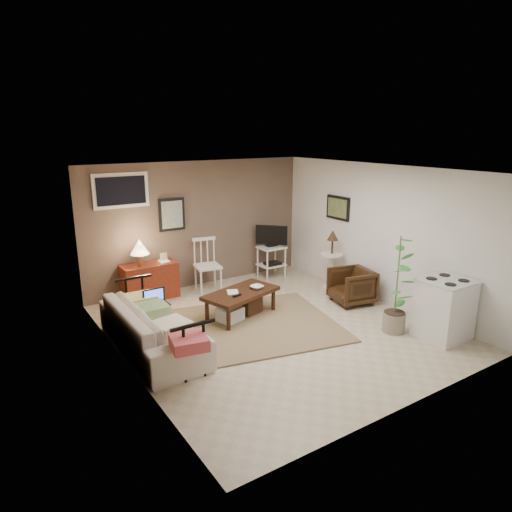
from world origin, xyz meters
TOP-DOWN VIEW (x-y plane):
  - floor at (0.00, 0.00)m, footprint 5.00×5.00m
  - art_back at (-0.55, 2.48)m, footprint 0.50×0.03m
  - art_right at (2.23, 1.05)m, footprint 0.03×0.60m
  - window at (-1.45, 2.48)m, footprint 0.96×0.03m
  - rug at (-0.32, 0.24)m, footprint 3.11×2.70m
  - coffee_table at (-0.20, 0.63)m, footprint 1.36×0.95m
  - sofa at (-1.80, 0.37)m, footprint 0.64×2.18m
  - sofa_pillows at (-1.75, 0.11)m, footprint 0.42×2.08m
  - sofa_end_rails at (-1.67, 0.37)m, footprint 0.59×2.18m
  - laptop at (-1.59, 0.74)m, footprint 0.34×0.24m
  - red_console at (-1.14, 2.26)m, footprint 0.97×0.43m
  - spindle_chair at (-0.04, 2.11)m, footprint 0.52×0.52m
  - tv_stand at (1.43, 2.10)m, footprint 0.51×0.49m
  - side_table at (1.99, 0.90)m, footprint 0.43×0.43m
  - armchair at (1.76, 0.12)m, footprint 0.74×0.77m
  - potted_plant at (1.44, -1.10)m, footprint 0.38×0.38m
  - stove at (1.88, -1.62)m, footprint 0.69×0.64m
  - bowl at (0.09, 0.60)m, footprint 0.21×0.09m
  - book_table at (-0.42, 0.68)m, footprint 0.17×0.09m
  - book_console at (-0.94, 2.23)m, footprint 0.19×0.04m

SIDE VIEW (x-z plane):
  - floor at x=0.00m, z-range 0.00..0.00m
  - rug at x=-0.32m, z-range 0.00..0.03m
  - coffee_table at x=-0.20m, z-range 0.03..0.50m
  - armchair at x=1.76m, z-range 0.00..0.67m
  - sofa_end_rails at x=-1.67m, z-range 0.00..0.73m
  - red_console at x=-1.14m, z-range -0.17..0.95m
  - sofa at x=-1.80m, z-range 0.00..0.85m
  - stove at x=1.88m, z-range 0.00..0.90m
  - spindle_chair at x=-0.04m, z-range -0.03..0.96m
  - sofa_pillows at x=-1.75m, z-range 0.45..0.60m
  - bowl at x=0.09m, z-range 0.44..0.65m
  - laptop at x=-1.59m, z-range 0.44..0.67m
  - book_table at x=-0.42m, z-range 0.44..0.68m
  - tv_stand at x=1.43m, z-range 0.03..1.12m
  - side_table at x=1.99m, z-range 0.14..1.28m
  - book_console at x=-0.94m, z-range 0.65..0.90m
  - potted_plant at x=1.44m, z-range 0.05..1.55m
  - art_back at x=-0.55m, z-range 1.15..1.75m
  - art_right at x=2.23m, z-range 1.29..1.75m
  - window at x=-1.45m, z-range 1.65..2.25m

